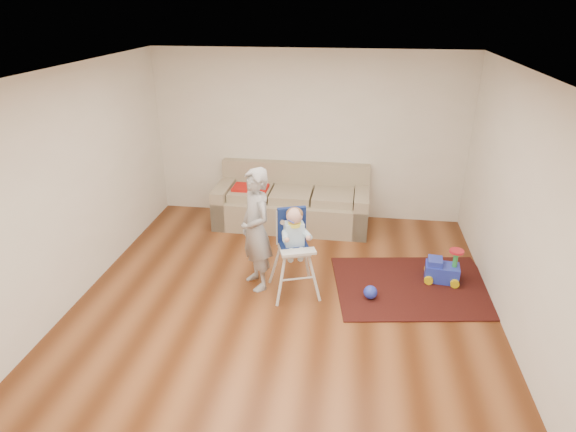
# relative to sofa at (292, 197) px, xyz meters

# --- Properties ---
(ground) EXTENTS (5.50, 5.50, 0.00)m
(ground) POSITION_rel_sofa_xyz_m (0.21, -2.30, -0.47)
(ground) COLOR #52260F
(ground) RESTS_ON ground
(room_envelope) EXTENTS (5.04, 5.52, 2.72)m
(room_envelope) POSITION_rel_sofa_xyz_m (0.21, -1.77, 1.41)
(room_envelope) COLOR silver
(room_envelope) RESTS_ON ground
(sofa) EXTENTS (2.44, 1.03, 0.94)m
(sofa) POSITION_rel_sofa_xyz_m (0.00, 0.00, 0.00)
(sofa) COLOR gray
(sofa) RESTS_ON ground
(side_table) EXTENTS (0.54, 0.54, 0.54)m
(side_table) POSITION_rel_sofa_xyz_m (-0.70, 0.25, -0.20)
(side_table) COLOR black
(side_table) RESTS_ON ground
(area_rug) EXTENTS (2.18, 1.76, 0.02)m
(area_rug) POSITION_rel_sofa_xyz_m (1.80, -1.66, -0.46)
(area_rug) COLOR black
(area_rug) RESTS_ON ground
(ride_on_toy) EXTENTS (0.45, 0.34, 0.46)m
(ride_on_toy) POSITION_rel_sofa_xyz_m (2.16, -1.47, -0.22)
(ride_on_toy) COLOR blue
(ride_on_toy) RESTS_ON area_rug
(toy_ball) EXTENTS (0.17, 0.17, 0.17)m
(toy_ball) POSITION_rel_sofa_xyz_m (1.24, -2.02, -0.37)
(toy_ball) COLOR blue
(toy_ball) RESTS_ON area_rug
(high_chair) EXTENTS (0.68, 0.68, 1.15)m
(high_chair) POSITION_rel_sofa_xyz_m (0.30, -1.98, 0.08)
(high_chair) COLOR silver
(high_chair) RESTS_ON ground
(adult) EXTENTS (0.64, 0.68, 1.57)m
(adult) POSITION_rel_sofa_xyz_m (-0.19, -1.89, 0.32)
(adult) COLOR #969698
(adult) RESTS_ON ground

